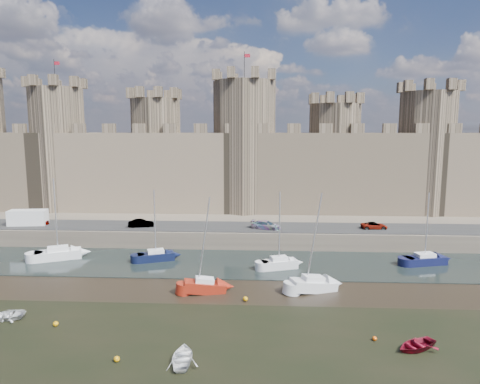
{
  "coord_description": "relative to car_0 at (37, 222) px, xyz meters",
  "views": [
    {
      "loc": [
        5.2,
        -28.91,
        17.17
      ],
      "look_at": [
        2.58,
        22.0,
        9.64
      ],
      "focal_mm": 32.0,
      "sensor_mm": 36.0,
      "label": 1
    }
  ],
  "objects": [
    {
      "name": "ground",
      "position": [
        29.29,
        -33.65,
        -3.09
      ],
      "size": [
        160.0,
        160.0,
        0.0
      ],
      "primitive_type": "plane",
      "color": "black",
      "rests_on": "ground"
    },
    {
      "name": "water_channel",
      "position": [
        29.29,
        -9.65,
        -3.05
      ],
      "size": [
        160.0,
        12.0,
        0.08
      ],
      "primitive_type": "cube",
      "color": "black",
      "rests_on": "ground"
    },
    {
      "name": "quay",
      "position": [
        29.29,
        26.35,
        -1.84
      ],
      "size": [
        160.0,
        60.0,
        2.5
      ],
      "primitive_type": "cube",
      "color": "#4C443A",
      "rests_on": "ground"
    },
    {
      "name": "road",
      "position": [
        29.29,
        0.35,
        -0.54
      ],
      "size": [
        160.0,
        7.0,
        0.1
      ],
      "primitive_type": "cube",
      "color": "black",
      "rests_on": "quay"
    },
    {
      "name": "castle",
      "position": [
        28.65,
        14.35,
        8.58
      ],
      "size": [
        108.5,
        11.0,
        29.0
      ],
      "color": "#42382B",
      "rests_on": "quay"
    },
    {
      "name": "car_0",
      "position": [
        0.0,
        0.0,
        0.0
      ],
      "size": [
        3.69,
        2.11,
        1.18
      ],
      "primitive_type": "imported",
      "rotation": [
        0.0,
        0.0,
        1.79
      ],
      "color": "gray",
      "rests_on": "quay"
    },
    {
      "name": "car_1",
      "position": [
        16.39,
        -0.58,
        0.03
      ],
      "size": [
        3.95,
        2.07,
        1.24
      ],
      "primitive_type": "imported",
      "rotation": [
        0.0,
        0.0,
        1.78
      ],
      "color": "gray",
      "rests_on": "quay"
    },
    {
      "name": "car_2",
      "position": [
        35.17,
        -0.85,
        0.04
      ],
      "size": [
        4.7,
        2.97,
        1.27
      ],
      "primitive_type": "imported",
      "rotation": [
        0.0,
        0.0,
        1.28
      ],
      "color": "gray",
      "rests_on": "quay"
    },
    {
      "name": "car_3",
      "position": [
        51.14,
        0.03,
        -0.06
      ],
      "size": [
        3.91,
        1.95,
        1.06
      ],
      "primitive_type": "imported",
      "rotation": [
        0.0,
        0.0,
        1.62
      ],
      "color": "gray",
      "rests_on": "quay"
    },
    {
      "name": "van",
      "position": [
        -1.3,
        -0.15,
        0.61
      ],
      "size": [
        5.75,
        2.93,
        2.4
      ],
      "primitive_type": "cube",
      "rotation": [
        0.0,
        0.0,
        0.14
      ],
      "color": "silver",
      "rests_on": "quay"
    },
    {
      "name": "sailboat_0",
      "position": [
        7.57,
        -9.05,
        -2.26
      ],
      "size": [
        6.15,
        4.44,
        10.75
      ],
      "rotation": [
        0.0,
        0.0,
        0.43
      ],
      "color": "silver",
      "rests_on": "ground"
    },
    {
      "name": "sailboat_1",
      "position": [
        20.68,
        -9.05,
        -2.33
      ],
      "size": [
        5.02,
        3.37,
        9.38
      ],
      "rotation": [
        0.0,
        0.0,
        0.36
      ],
      "color": "black",
      "rests_on": "ground"
    },
    {
      "name": "sailboat_2",
      "position": [
        36.69,
        -11.42,
        -2.31
      ],
      "size": [
        4.77,
        3.04,
        9.62
      ],
      "rotation": [
        0.0,
        0.0,
        0.32
      ],
      "color": "silver",
      "rests_on": "ground"
    },
    {
      "name": "sailboat_3",
      "position": [
        55.33,
        -8.79,
        -2.36
      ],
      "size": [
        5.61,
        3.27,
        9.24
      ],
      "rotation": [
        0.0,
        0.0,
        0.25
      ],
      "color": "black",
      "rests_on": "ground"
    },
    {
      "name": "sailboat_4",
      "position": [
        28.52,
        -19.53,
        -2.34
      ],
      "size": [
        4.67,
        2.61,
        10.3
      ],
      "rotation": [
        0.0,
        0.0,
        0.21
      ],
      "color": "maroon",
      "rests_on": "ground"
    },
    {
      "name": "sailboat_5",
      "position": [
        40.05,
        -18.52,
        -2.33
      ],
      "size": [
        5.31,
        3.51,
        10.69
      ],
      "rotation": [
        0.0,
        0.0,
        0.35
      ],
      "color": "silver",
      "rests_on": "ground"
    },
    {
      "name": "dinghy_2",
      "position": [
        28.75,
        -33.36,
        -2.75
      ],
      "size": [
        2.58,
        3.43,
        0.67
      ],
      "primitive_type": "imported",
      "rotation": [
        1.57,
        0.0,
        3.22
      ],
      "color": "silver",
      "rests_on": "ground"
    },
    {
      "name": "dinghy_3",
      "position": [
        11.58,
        -27.12,
        -2.73
      ],
      "size": [
        1.78,
        1.75,
        0.71
      ],
      "primitive_type": "imported",
      "rotation": [
        1.57,
        0.0,
        0.91
      ],
      "color": "silver",
      "rests_on": "ground"
    },
    {
      "name": "dinghy_4",
      "position": [
        46.68,
        -30.49,
        -2.74
      ],
      "size": [
        4.07,
        3.64,
        0.69
      ],
      "primitive_type": "imported",
      "rotation": [
        1.57,
        0.0,
        5.18
      ],
      "color": "maroon",
      "rests_on": "ground"
    },
    {
      "name": "dinghy_6",
      "position": [
        11.35,
        -26.87,
        -2.76
      ],
      "size": [
        3.34,
        2.47,
        0.67
      ],
      "primitive_type": "imported",
      "rotation": [
        1.57,
        0.0,
        4.77
      ],
      "color": "silver",
      "rests_on": "ground"
    },
    {
      "name": "buoy_1",
      "position": [
        16.49,
        -28.04,
        -2.86
      ],
      "size": [
        0.46,
        0.46,
        0.46
      ],
      "primitive_type": "sphere",
      "color": "#C78708",
      "rests_on": "ground"
    },
    {
      "name": "buoy_3",
      "position": [
        32.93,
        -21.65,
        -2.84
      ],
      "size": [
        0.5,
        0.5,
        0.5
      ],
      "primitive_type": "sphere",
      "color": "#C18208",
      "rests_on": "ground"
    },
    {
      "name": "buoy_4",
      "position": [
        23.8,
        -33.45,
        -2.86
      ],
      "size": [
        0.45,
        0.45,
        0.45
      ],
      "primitive_type": "sphere",
      "color": "#C08208",
      "rests_on": "ground"
    },
    {
      "name": "buoy_5",
      "position": [
        43.81,
        -29.2,
        -2.9
      ],
      "size": [
        0.38,
        0.38,
        0.38
      ],
      "primitive_type": "sphere",
      "color": "#CD4A09",
      "rests_on": "ground"
    }
  ]
}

